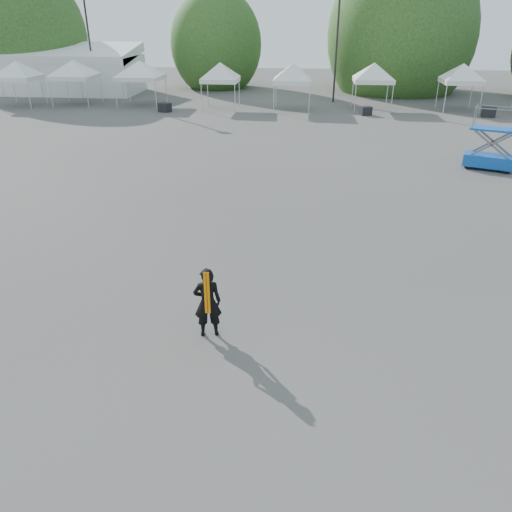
{
  "coord_description": "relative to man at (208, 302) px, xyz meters",
  "views": [
    {
      "loc": [
        0.87,
        -10.98,
        6.54
      ],
      "look_at": [
        -0.19,
        -0.26,
        1.3
      ],
      "focal_mm": 35.0,
      "sensor_mm": 36.0,
      "label": 1
    }
  ],
  "objects": [
    {
      "name": "tree_far_w",
      "position": [
        -24.88,
        39.74,
        3.69
      ],
      "size": [
        4.8,
        4.8,
        7.3
      ],
      "color": "#382314",
      "rests_on": "ground"
    },
    {
      "name": "tent_e",
      "position": [
        0.86,
        29.4,
        2.21
      ],
      "size": [
        3.91,
        3.91,
        3.88
      ],
      "color": "silver",
      "rests_on": "ground"
    },
    {
      "name": "marquee",
      "position": [
        -20.88,
        36.74,
        1.13
      ],
      "size": [
        15.0,
        6.25,
        4.23
      ],
      "color": "white",
      "rests_on": "ground"
    },
    {
      "name": "light_pole_east",
      "position": [
        4.12,
        33.74,
        4.67
      ],
      "size": [
        0.6,
        0.25,
        9.8
      ],
      "color": "black",
      "rests_on": "ground"
    },
    {
      "name": "tent_g",
      "position": [
        13.19,
        30.62,
        2.21
      ],
      "size": [
        3.86,
        3.86,
        3.88
      ],
      "color": "silver",
      "rests_on": "ground"
    },
    {
      "name": "tent_d",
      "position": [
        -4.56,
        29.69,
        2.21
      ],
      "size": [
        3.8,
        3.8,
        3.88
      ],
      "color": "silver",
      "rests_on": "ground"
    },
    {
      "name": "man",
      "position": [
        0.0,
        0.0,
        0.0
      ],
      "size": [
        0.69,
        0.53,
        1.68
      ],
      "rotation": [
        0.0,
        0.0,
        3.38
      ],
      "color": "black",
      "rests_on": "ground"
    },
    {
      "name": "light_pole_west",
      "position": [
        -16.88,
        35.74,
        4.93
      ],
      "size": [
        0.6,
        0.25,
        10.3
      ],
      "color": "black",
      "rests_on": "ground"
    },
    {
      "name": "ground",
      "position": [
        1.12,
        1.74,
        -0.84
      ],
      "size": [
        120.0,
        120.0,
        0.0
      ],
      "primitive_type": "plane",
      "color": "#474442",
      "rests_on": "ground"
    },
    {
      "name": "scissor_lift",
      "position": [
        10.52,
        14.51,
        0.57
      ],
      "size": [
        2.41,
        1.82,
        2.79
      ],
      "rotation": [
        0.0,
        0.0,
        -0.39
      ],
      "color": "#0D43B0",
      "rests_on": "ground"
    },
    {
      "name": "tree_mid_w",
      "position": [
        -6.88,
        41.74,
        3.09
      ],
      "size": [
        4.16,
        4.16,
        6.33
      ],
      "color": "#382314",
      "rests_on": "ground"
    },
    {
      "name": "crate_east",
      "position": [
        14.71,
        28.1,
        -0.49
      ],
      "size": [
        1.03,
        0.87,
        0.7
      ],
      "primitive_type": "cube",
      "rotation": [
        0.0,
        0.0,
        -0.21
      ],
      "color": "black",
      "rests_on": "ground"
    },
    {
      "name": "tent_b",
      "position": [
        -16.29,
        30.54,
        2.22
      ],
      "size": [
        4.39,
        4.39,
        3.88
      ],
      "color": "silver",
      "rests_on": "ground"
    },
    {
      "name": "tree_mid_e",
      "position": [
        10.12,
        40.74,
        4.0
      ],
      "size": [
        5.12,
        5.12,
        7.79
      ],
      "color": "#382314",
      "rests_on": "ground"
    },
    {
      "name": "tent_a",
      "position": [
        -20.31,
        29.41,
        2.22
      ],
      "size": [
        3.98,
        3.98,
        3.88
      ],
      "color": "silver",
      "rests_on": "ground"
    },
    {
      "name": "crate_west",
      "position": [
        -8.47,
        27.8,
        -0.52
      ],
      "size": [
        1.01,
        0.92,
        0.64
      ],
      "primitive_type": "cube",
      "rotation": [
        0.0,
        0.0,
        -0.43
      ],
      "color": "black",
      "rests_on": "ground"
    },
    {
      "name": "tent_f",
      "position": [
        6.81,
        30.53,
        2.22
      ],
      "size": [
        4.04,
        4.04,
        3.88
      ],
      "color": "silver",
      "rests_on": "ground"
    },
    {
      "name": "tent_c",
      "position": [
        -10.99,
        30.59,
        2.22
      ],
      "size": [
        4.67,
        4.67,
        3.88
      ],
      "color": "silver",
      "rests_on": "ground"
    },
    {
      "name": "crate_mid",
      "position": [
        6.19,
        27.98,
        -0.54
      ],
      "size": [
        0.92,
        0.82,
        0.6
      ],
      "primitive_type": "cube",
      "rotation": [
        0.0,
        0.0,
        0.34
      ],
      "color": "black",
      "rests_on": "ground"
    }
  ]
}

